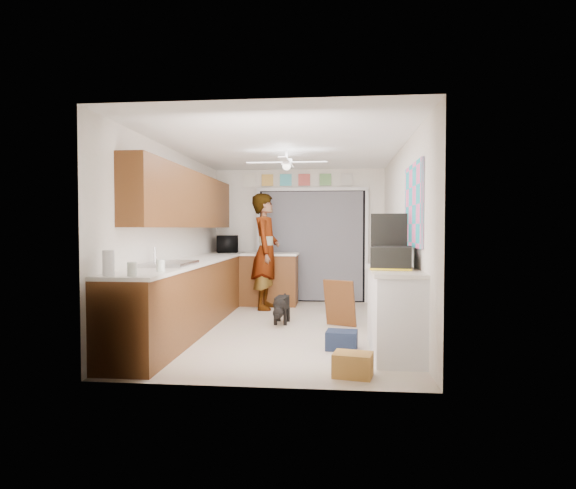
{
  "coord_description": "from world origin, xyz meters",
  "views": [
    {
      "loc": [
        0.7,
        -6.61,
        1.4
      ],
      "look_at": [
        0.0,
        0.4,
        1.15
      ],
      "focal_mm": 30.0,
      "sensor_mm": 36.0,
      "label": 1
    }
  ],
  "objects": [
    {
      "name": "left_countertop",
      "position": [
        -1.29,
        0.0,
        0.92
      ],
      "size": [
        0.62,
        4.8,
        0.04
      ],
      "primitive_type": "cube",
      "color": "white",
      "rests_on": "left_base_cabinets"
    },
    {
      "name": "door_trim_head",
      "position": [
        0.25,
        2.44,
        2.12
      ],
      "size": [
        2.1,
        0.04,
        0.06
      ],
      "primitive_type": "cube",
      "color": "white",
      "rests_on": "wall_back"
    },
    {
      "name": "cabinet_door_panel",
      "position": [
        0.76,
        0.16,
        0.33
      ],
      "size": [
        0.48,
        0.33,
        0.66
      ],
      "primitive_type": "cube",
      "rotation": [
        0.21,
        0.0,
        -0.41
      ],
      "color": "brown",
      "rests_on": "floor"
    },
    {
      "name": "header_frame_3",
      "position": [
        0.5,
        2.47,
        2.3
      ],
      "size": [
        0.22,
        0.02,
        0.22
      ],
      "primitive_type": "cube",
      "color": "#6CA75F",
      "rests_on": "wall_back"
    },
    {
      "name": "suitcase",
      "position": [
        1.32,
        -1.17,
        1.06
      ],
      "size": [
        0.51,
        0.63,
        0.25
      ],
      "primitive_type": "cube",
      "rotation": [
        0.0,
        0.0,
        -0.14
      ],
      "color": "black",
      "rests_on": "right_counter_top"
    },
    {
      "name": "peninsula_top",
      "position": [
        -0.5,
        2.0,
        0.92
      ],
      "size": [
        1.04,
        0.64,
        0.04
      ],
      "primitive_type": "cube",
      "color": "white",
      "rests_on": "peninsula_base"
    },
    {
      "name": "header_frame_2",
      "position": [
        0.1,
        2.47,
        2.3
      ],
      "size": [
        0.22,
        0.02,
        0.22
      ],
      "primitive_type": "cube",
      "color": "#D0554E",
      "rests_on": "wall_back"
    },
    {
      "name": "wall_back",
      "position": [
        0.0,
        2.5,
        1.25
      ],
      "size": [
        3.2,
        0.0,
        3.2
      ],
      "primitive_type": "plane",
      "rotation": [
        1.57,
        0.0,
        0.0
      ],
      "color": "white",
      "rests_on": "ground"
    },
    {
      "name": "microwave",
      "position": [
        -1.29,
        2.12,
        1.1
      ],
      "size": [
        0.49,
        0.63,
        0.31
      ],
      "primitive_type": "imported",
      "rotation": [
        0.0,
        0.0,
        1.77
      ],
      "color": "black",
      "rests_on": "left_countertop"
    },
    {
      "name": "faucet",
      "position": [
        -1.48,
        -1.0,
        1.05
      ],
      "size": [
        0.03,
        0.03,
        0.22
      ],
      "primitive_type": "cylinder",
      "color": "silver",
      "rests_on": "left_countertop"
    },
    {
      "name": "navy_crate",
      "position": [
        0.77,
        -1.1,
        0.11
      ],
      "size": [
        0.38,
        0.33,
        0.21
      ],
      "primitive_type": "cube",
      "rotation": [
        0.0,
        0.0,
        -0.11
      ],
      "color": "black",
      "rests_on": "floor"
    },
    {
      "name": "paper_towel_roll",
      "position": [
        -1.45,
        -2.25,
        1.06
      ],
      "size": [
        0.15,
        0.15,
        0.24
      ],
      "primitive_type": "cylinder",
      "rotation": [
        0.0,
        0.0,
        0.38
      ],
      "color": "white",
      "rests_on": "left_countertop"
    },
    {
      "name": "dog",
      "position": [
        -0.08,
        0.33,
        0.22
      ],
      "size": [
        0.28,
        0.58,
        0.44
      ],
      "primitive_type": "cube",
      "rotation": [
        0.0,
        0.0,
        -0.06
      ],
      "color": "black",
      "rests_on": "floor"
    },
    {
      "name": "peninsula_base",
      "position": [
        -0.5,
        2.0,
        0.45
      ],
      "size": [
        1.0,
        0.6,
        0.9
      ],
      "primitive_type": "cube",
      "color": "brown",
      "rests_on": "floor"
    },
    {
      "name": "jar_b",
      "position": [
        -1.22,
        -2.25,
        1.01
      ],
      "size": [
        0.12,
        0.12,
        0.13
      ],
      "primitive_type": "cylinder",
      "rotation": [
        0.0,
        0.0,
        -0.4
      ],
      "color": "silver",
      "rests_on": "left_countertop"
    },
    {
      "name": "floor",
      "position": [
        0.0,
        0.0,
        0.0
      ],
      "size": [
        5.0,
        5.0,
        0.0
      ],
      "primitive_type": "plane",
      "color": "beige",
      "rests_on": "ground"
    },
    {
      "name": "header_frame_4",
      "position": [
        0.9,
        2.47,
        2.3
      ],
      "size": [
        0.22,
        0.02,
        0.22
      ],
      "primitive_type": "cube",
      "color": "beige",
      "rests_on": "wall_back"
    },
    {
      "name": "suitcase_lid",
      "position": [
        1.32,
        -0.88,
        1.31
      ],
      "size": [
        0.42,
        0.09,
        0.5
      ],
      "primitive_type": "cube",
      "rotation": [
        0.0,
        0.0,
        -0.14
      ],
      "color": "black",
      "rests_on": "suitcase"
    },
    {
      "name": "cardboard_box",
      "position": [
        0.86,
        -2.11,
        0.11
      ],
      "size": [
        0.4,
        0.33,
        0.22
      ],
      "primitive_type": "cube",
      "rotation": [
        0.0,
        0.0,
        -0.2
      ],
      "color": "#B28738",
      "rests_on": "floor"
    },
    {
      "name": "back_opening_recess",
      "position": [
        0.25,
        2.47,
        1.05
      ],
      "size": [
        2.0,
        0.06,
        2.1
      ],
      "primitive_type": "cube",
      "color": "black",
      "rests_on": "wall_back"
    },
    {
      "name": "wall_right",
      "position": [
        1.6,
        0.0,
        1.25
      ],
      "size": [
        0.0,
        5.0,
        5.0
      ],
      "primitive_type": "plane",
      "rotation": [
        1.57,
        0.0,
        -1.57
      ],
      "color": "white",
      "rests_on": "ground"
    },
    {
      "name": "door_trim_left",
      "position": [
        -0.77,
        2.44,
        1.05
      ],
      "size": [
        0.06,
        0.04,
        2.1
      ],
      "primitive_type": "cube",
      "color": "white",
      "rests_on": "wall_back"
    },
    {
      "name": "door_trim_right",
      "position": [
        1.27,
        2.44,
        1.05
      ],
      "size": [
        0.06,
        0.04,
        2.1
      ],
      "primitive_type": "cube",
      "color": "white",
      "rests_on": "wall_back"
    },
    {
      "name": "ceiling_fan",
      "position": [
        0.0,
        0.2,
        2.32
      ],
      "size": [
        1.14,
        1.14,
        0.24
      ],
      "primitive_type": "cube",
      "color": "white",
      "rests_on": "ceiling"
    },
    {
      "name": "left_base_cabinets",
      "position": [
        -1.3,
        0.0,
        0.45
      ],
      "size": [
        0.6,
        4.8,
        0.9
      ],
      "primitive_type": "cube",
      "color": "brown",
      "rests_on": "floor"
    },
    {
      "name": "jar_a",
      "position": [
        -1.12,
        -1.76,
        1.0
      ],
      "size": [
        0.11,
        0.11,
        0.12
      ],
      "primitive_type": "cylinder",
      "rotation": [
        0.0,
        0.0,
        -0.33
      ],
      "color": "silver",
      "rests_on": "left_countertop"
    },
    {
      "name": "suitcase_rim",
      "position": [
        1.32,
        -1.17,
        0.95
      ],
      "size": [
        0.52,
        0.64,
        0.02
      ],
      "primitive_type": "cube",
      "rotation": [
        0.0,
        0.0,
        -0.14
      ],
      "color": "yellow",
      "rests_on": "suitcase"
    },
    {
      "name": "wall_front",
      "position": [
        0.0,
        -2.5,
        1.25
      ],
      "size": [
        3.2,
        0.0,
        3.2
      ],
      "primitive_type": "plane",
      "rotation": [
        -1.57,
        0.0,
        0.0
      ],
      "color": "white",
      "rests_on": "ground"
    },
    {
      "name": "right_counter_top",
      "position": [
        1.34,
        -1.2,
        0.92
      ],
      "size": [
        0.54,
        1.44,
        0.04
      ],
      "primitive_type": "cube",
      "color": "white",
      "rests_on": "right_counter_base"
    },
    {
      "name": "sink_basin",
      "position": [
        -1.29,
        -1.0,
        0.95
      ],
      "size": [
        0.5,
        0.76,
        0.06
      ],
      "primitive_type": "cube",
      "color": "silver",
      "rests_on": "left_countertop"
    },
    {
      "name": "curtain_panel",
      "position": [
        0.25,
        2.43,
        1.05
      ],
      "size": [
        1.9,
        0.03,
        2.05
      ],
      "primitive_type": "cube",
      "color": "slate",
      "rests_on": "wall_back"
    },
    {
      "name": "header_frame_0",
      "position": [
        -0.6,
        2.47,
        2.3
      ],
      "size": [
        0.22,
        0.02,
        0.22
      ],
      "primitive_type": "cube",
      "color": "#E6B14C",
      "rests_on": "wall_back"
    },
    {
      "name": "upper_cabinets",
      "position": [
        -1.44,
        0.2,
        1.8
      ],
      "size": [
        0.32,
        4.0,
        0.8
      ],
      "primitive_type": "cube",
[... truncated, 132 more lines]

